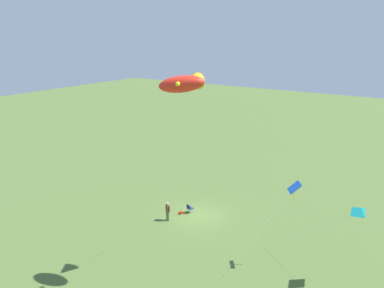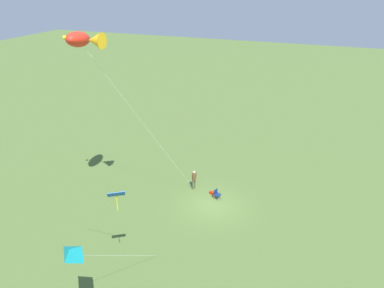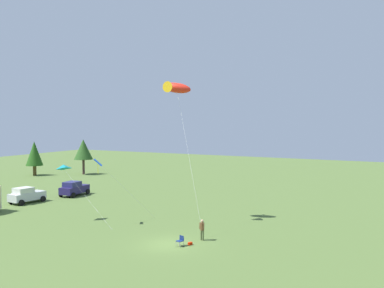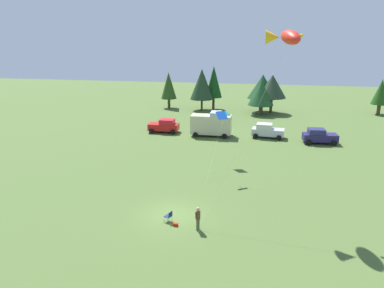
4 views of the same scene
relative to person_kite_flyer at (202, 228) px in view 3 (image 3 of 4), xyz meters
The scene contains 9 objects.
ground_plane 3.11m from the person_kite_flyer, 141.11° to the left, with size 160.00×160.00×0.00m, color #4B632E.
person_kite_flyer is the anchor object (origin of this frame).
folding_chair 2.48m from the person_kite_flyer, 161.08° to the left, with size 0.61×0.61×0.82m.
backpack_on_grass 1.92m from the person_kite_flyer, behind, with size 0.32×0.22×0.22m, color red.
car_silver_compact 26.34m from the person_kite_flyer, 79.10° to the left, with size 4.36×2.55×1.89m.
car_navy_hatch 26.83m from the person_kite_flyer, 64.82° to the left, with size 4.34×2.50×1.89m.
kite_large_fish 14.44m from the person_kite_flyer, 46.00° to the left, with size 6.67×7.39×13.80m.
kite_diamond_blue 12.11m from the person_kite_flyer, 87.57° to the left, with size 5.61×3.77×6.28m.
kite_delta_teal 16.02m from the person_kite_flyer, 88.97° to the left, with size 1.75×7.36×5.66m.
Camera 3 is at (-30.63, -18.06, 10.17)m, focal length 42.00 mm.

